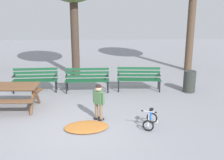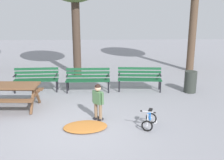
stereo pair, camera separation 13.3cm
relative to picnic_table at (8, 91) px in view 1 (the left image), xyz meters
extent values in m
plane|color=gray|center=(2.16, -1.58, -0.59)|extent=(36.00, 36.00, 0.00)
cube|color=brown|center=(0.00, 0.00, 0.15)|extent=(1.83, 0.84, 0.05)
cube|color=brown|center=(-0.03, -0.55, -0.14)|extent=(1.81, 0.32, 0.04)
cube|color=brown|center=(0.03, 0.55, -0.14)|extent=(1.81, 0.32, 0.04)
cube|color=brown|center=(0.77, -0.29, -0.24)|extent=(0.09, 0.57, 0.76)
cube|color=brown|center=(0.79, 0.21, -0.24)|extent=(0.09, 0.57, 0.76)
cube|color=brown|center=(0.78, -0.04, -0.17)|extent=(0.13, 1.10, 0.04)
cube|color=#144728|center=(0.42, 1.85, -0.15)|extent=(1.60, 0.15, 0.03)
cube|color=#144728|center=(0.43, 1.73, -0.15)|extent=(1.60, 0.15, 0.03)
cube|color=#144728|center=(0.43, 1.61, -0.15)|extent=(1.60, 0.15, 0.03)
cube|color=#144728|center=(0.44, 1.49, -0.15)|extent=(1.60, 0.15, 0.03)
cube|color=#144728|center=(0.42, 1.89, -0.05)|extent=(1.60, 0.12, 0.09)
cube|color=#144728|center=(0.42, 1.89, 0.08)|extent=(1.60, 0.12, 0.09)
cube|color=#144728|center=(0.42, 1.89, 0.21)|extent=(1.60, 0.12, 0.09)
cylinder|color=black|center=(1.19, 1.55, -0.37)|extent=(0.05, 0.05, 0.44)
cylinder|color=black|center=(1.17, 1.91, -0.37)|extent=(0.05, 0.05, 0.44)
cube|color=black|center=(1.18, 1.73, 0.03)|extent=(0.06, 0.40, 0.03)
cylinder|color=black|center=(-0.31, 1.47, -0.37)|extent=(0.05, 0.05, 0.44)
cylinder|color=black|center=(-0.33, 1.83, -0.37)|extent=(0.05, 0.05, 0.44)
cube|color=black|center=(-0.32, 1.65, 0.03)|extent=(0.06, 0.40, 0.03)
cube|color=#144728|center=(2.33, 1.75, -0.15)|extent=(1.60, 0.07, 0.03)
cube|color=#144728|center=(2.33, 1.63, -0.15)|extent=(1.60, 0.07, 0.03)
cube|color=#144728|center=(2.33, 1.51, -0.15)|extent=(1.60, 0.07, 0.03)
cube|color=#144728|center=(2.33, 1.39, -0.15)|extent=(1.60, 0.07, 0.03)
cube|color=#144728|center=(2.33, 1.79, -0.05)|extent=(1.60, 0.05, 0.09)
cube|color=#144728|center=(2.33, 1.79, 0.08)|extent=(1.60, 0.05, 0.09)
cube|color=#144728|center=(2.33, 1.79, 0.21)|extent=(1.60, 0.05, 0.09)
cylinder|color=black|center=(3.08, 1.41, -0.37)|extent=(0.05, 0.05, 0.44)
cylinder|color=black|center=(3.08, 1.77, -0.37)|extent=(0.05, 0.05, 0.44)
cube|color=black|center=(3.08, 1.59, 0.03)|extent=(0.04, 0.40, 0.03)
cylinder|color=black|center=(1.58, 1.41, -0.37)|extent=(0.05, 0.05, 0.44)
cylinder|color=black|center=(1.58, 1.77, -0.37)|extent=(0.05, 0.05, 0.44)
cube|color=black|center=(1.58, 1.59, 0.03)|extent=(0.04, 0.40, 0.03)
cube|color=#144728|center=(4.24, 1.79, -0.15)|extent=(1.60, 0.19, 0.03)
cube|color=#144728|center=(4.23, 1.67, -0.15)|extent=(1.60, 0.19, 0.03)
cube|color=#144728|center=(4.23, 1.55, -0.15)|extent=(1.60, 0.19, 0.03)
cube|color=#144728|center=(4.22, 1.43, -0.15)|extent=(1.60, 0.19, 0.03)
cube|color=#144728|center=(4.25, 1.83, -0.05)|extent=(1.60, 0.16, 0.09)
cube|color=#144728|center=(4.25, 1.83, 0.08)|extent=(1.60, 0.16, 0.09)
cube|color=#144728|center=(4.25, 1.83, 0.21)|extent=(1.60, 0.16, 0.09)
cylinder|color=black|center=(4.97, 1.39, -0.37)|extent=(0.05, 0.05, 0.44)
cylinder|color=black|center=(4.99, 1.75, -0.37)|extent=(0.05, 0.05, 0.44)
cube|color=black|center=(4.98, 1.57, 0.03)|extent=(0.07, 0.40, 0.03)
cylinder|color=black|center=(3.47, 1.50, -0.37)|extent=(0.05, 0.05, 0.44)
cylinder|color=black|center=(3.50, 1.86, -0.37)|extent=(0.05, 0.05, 0.44)
cube|color=black|center=(3.48, 1.68, 0.03)|extent=(0.07, 0.40, 0.03)
cylinder|color=#7F664C|center=(2.80, -1.01, -0.35)|extent=(0.09, 0.09, 0.48)
cube|color=black|center=(2.80, -1.01, -0.56)|extent=(0.17, 0.18, 0.06)
cylinder|color=#7F664C|center=(2.67, -0.91, -0.35)|extent=(0.09, 0.09, 0.48)
cube|color=black|center=(2.67, -0.91, -0.56)|extent=(0.17, 0.18, 0.06)
cube|color=#477047|center=(2.74, -0.96, 0.06)|extent=(0.28, 0.27, 0.35)
sphere|color=#E0B28E|center=(2.74, -0.96, 0.34)|extent=(0.18, 0.18, 0.18)
sphere|color=black|center=(2.74, -0.96, 0.37)|extent=(0.17, 0.17, 0.17)
cylinder|color=#477047|center=(2.86, -1.07, 0.07)|extent=(0.07, 0.07, 0.33)
cylinder|color=#477047|center=(2.61, -0.85, 0.07)|extent=(0.07, 0.07, 0.33)
torus|color=black|center=(3.99, -1.73, -0.44)|extent=(0.29, 0.15, 0.30)
cylinder|color=silver|center=(3.99, -1.73, -0.44)|extent=(0.06, 0.06, 0.04)
torus|color=black|center=(4.18, -1.25, -0.44)|extent=(0.29, 0.15, 0.30)
cylinder|color=silver|center=(4.18, -1.25, -0.44)|extent=(0.06, 0.06, 0.04)
torus|color=white|center=(4.28, -1.29, -0.54)|extent=(0.11, 0.06, 0.11)
torus|color=white|center=(4.08, -1.21, -0.54)|extent=(0.11, 0.06, 0.11)
cylinder|color=blue|center=(4.05, -1.56, -0.27)|extent=(0.15, 0.30, 0.32)
cylinder|color=blue|center=(4.11, -1.41, -0.29)|extent=(0.06, 0.08, 0.27)
cylinder|color=blue|center=(4.14, -1.34, -0.43)|extent=(0.10, 0.20, 0.05)
cylinder|color=silver|center=(3.99, -1.71, -0.28)|extent=(0.06, 0.08, 0.32)
cylinder|color=blue|center=(4.06, -1.55, -0.17)|extent=(0.15, 0.31, 0.05)
cube|color=black|center=(4.12, -1.40, -0.14)|extent=(0.15, 0.19, 0.04)
cylinder|color=silver|center=(4.00, -1.69, -0.07)|extent=(0.33, 0.15, 0.02)
cylinder|color=black|center=(4.16, -1.76, -0.07)|extent=(0.06, 0.05, 0.04)
cylinder|color=black|center=(3.84, -1.63, -0.07)|extent=(0.06, 0.05, 0.04)
ellipsoid|color=#B26B2D|center=(2.41, -1.48, -0.56)|extent=(1.24, 0.94, 0.07)
cylinder|color=#2D332D|center=(6.06, 1.40, -0.20)|extent=(0.44, 0.44, 0.78)
cylinder|color=#423328|center=(1.74, 3.95, 1.09)|extent=(0.35, 0.35, 3.37)
cylinder|color=brown|center=(7.07, 4.72, 1.28)|extent=(0.36, 0.36, 3.75)
camera|label=1|loc=(2.74, -8.10, 2.57)|focal=44.18mm
camera|label=2|loc=(2.88, -8.10, 2.57)|focal=44.18mm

